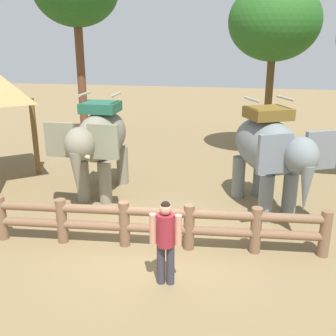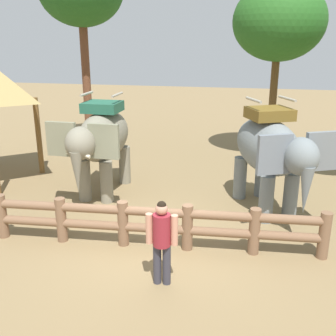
{
  "view_description": "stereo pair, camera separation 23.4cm",
  "coord_description": "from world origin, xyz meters",
  "px_view_note": "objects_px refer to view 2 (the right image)",
  "views": [
    {
      "loc": [
        1.68,
        -8.04,
        4.51
      ],
      "look_at": [
        0.0,
        1.31,
        1.4
      ],
      "focal_mm": 43.04,
      "sensor_mm": 36.0,
      "label": 1
    },
    {
      "loc": [
        1.91,
        -7.99,
        4.51
      ],
      "look_at": [
        0.0,
        1.31,
        1.4
      ],
      "focal_mm": 43.04,
      "sensor_mm": 36.0,
      "label": 2
    }
  ],
  "objects_px": {
    "tree_far_left": "(279,22)",
    "elephant_center": "(271,150)",
    "log_fence": "(155,222)",
    "elephant_near_left": "(101,139)",
    "tourist_woman_in_black": "(162,237)"
  },
  "relations": [
    {
      "from": "tree_far_left",
      "to": "elephant_center",
      "type": "bearing_deg",
      "value": -92.37
    },
    {
      "from": "log_fence",
      "to": "elephant_near_left",
      "type": "bearing_deg",
      "value": 128.59
    },
    {
      "from": "log_fence",
      "to": "tree_far_left",
      "type": "distance_m",
      "value": 9.37
    },
    {
      "from": "tourist_woman_in_black",
      "to": "tree_far_left",
      "type": "relative_size",
      "value": 0.26
    },
    {
      "from": "tourist_woman_in_black",
      "to": "tree_far_left",
      "type": "bearing_deg",
      "value": 76.13
    },
    {
      "from": "elephant_center",
      "to": "elephant_near_left",
      "type": "bearing_deg",
      "value": 176.27
    },
    {
      "from": "elephant_center",
      "to": "tree_far_left",
      "type": "relative_size",
      "value": 0.56
    },
    {
      "from": "log_fence",
      "to": "elephant_center",
      "type": "xyz_separation_m",
      "value": [
        2.5,
        2.53,
        1.1
      ]
    },
    {
      "from": "elephant_near_left",
      "to": "elephant_center",
      "type": "relative_size",
      "value": 0.97
    },
    {
      "from": "tourist_woman_in_black",
      "to": "elephant_near_left",
      "type": "bearing_deg",
      "value": 123.05
    },
    {
      "from": "elephant_near_left",
      "to": "elephant_center",
      "type": "bearing_deg",
      "value": -3.73
    },
    {
      "from": "elephant_near_left",
      "to": "elephant_center",
      "type": "distance_m",
      "value": 4.78
    },
    {
      "from": "log_fence",
      "to": "tree_far_left",
      "type": "bearing_deg",
      "value": 70.81
    },
    {
      "from": "log_fence",
      "to": "elephant_center",
      "type": "relative_size",
      "value": 2.09
    },
    {
      "from": "elephant_near_left",
      "to": "tree_far_left",
      "type": "distance_m",
      "value": 7.79
    }
  ]
}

